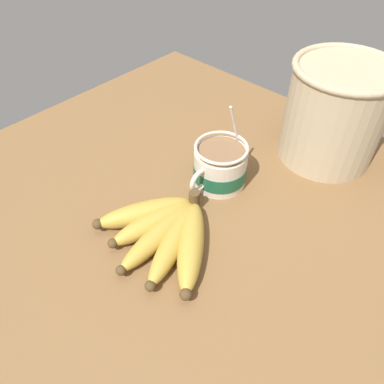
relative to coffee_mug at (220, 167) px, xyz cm
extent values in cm
cube|color=brown|center=(8.89, -3.10, -5.83)|extent=(92.25, 92.25, 3.76)
cylinder|color=beige|center=(-0.09, 0.00, -0.16)|extent=(10.24, 10.24, 7.58)
cylinder|color=#195638|center=(-0.09, 0.00, -0.92)|extent=(10.44, 10.44, 3.03)
torus|color=beige|center=(5.86, 0.00, 0.38)|extent=(5.06, 0.90, 5.06)
cylinder|color=#846042|center=(-0.09, 0.00, 3.73)|extent=(9.04, 9.04, 0.40)
torus|color=beige|center=(-0.09, 0.00, 4.71)|extent=(10.24, 10.24, 0.60)
cylinder|color=silver|center=(-4.60, 0.00, 5.01)|extent=(5.90, 0.50, 15.11)
ellipsoid|color=silver|center=(-1.88, 0.00, -2.45)|extent=(3.00, 2.00, 0.80)
cylinder|color=#4C381E|center=(8.49, 1.44, -1.12)|extent=(2.00, 2.00, 3.00)
ellipsoid|color=#B79338|center=(16.81, -3.08, -1.87)|extent=(16.88, 11.75, 4.17)
sphere|color=#4C381E|center=(24.26, -7.13, -1.87)|extent=(1.88, 1.88, 1.88)
ellipsoid|color=#B79338|center=(17.25, -0.40, -2.03)|extent=(16.36, 7.03, 3.84)
sphere|color=#4C381E|center=(25.03, -2.04, -2.03)|extent=(1.73, 1.73, 1.73)
ellipsoid|color=#B79338|center=(18.48, 2.27, -2.08)|extent=(18.30, 5.23, 3.75)
sphere|color=#4C381E|center=(27.47, 3.02, -2.08)|extent=(1.69, 1.69, 1.69)
ellipsoid|color=#B79338|center=(17.84, 5.11, -2.05)|extent=(18.22, 10.13, 3.80)
sphere|color=#4C381E|center=(26.26, 8.40, -2.05)|extent=(1.71, 1.71, 1.71)
ellipsoid|color=#B79338|center=(16.51, 7.71, -1.85)|extent=(17.05, 14.62, 4.21)
sphere|color=#4C381E|center=(23.74, 13.37, -1.85)|extent=(1.89, 1.89, 1.89)
cylinder|color=tan|center=(-22.28, 10.73, 5.94)|extent=(19.39, 19.39, 19.78)
torus|color=tan|center=(-22.28, 10.73, 15.83)|extent=(20.36, 20.36, 1.36)
camera|label=1|loc=(44.03, 33.44, 47.34)|focal=35.00mm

